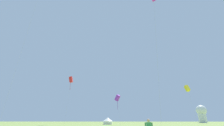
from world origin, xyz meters
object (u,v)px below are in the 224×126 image
(kite_purple_box, at_px, (117,98))
(kite_red_box, at_px, (71,80))
(kite_yellow_box, at_px, (187,88))
(festival_tent_left, at_px, (108,121))
(observatory_dome, at_px, (202,113))

(kite_purple_box, height_order, kite_red_box, kite_red_box)
(kite_yellow_box, bearing_deg, festival_tent_left, 139.52)
(kite_yellow_box, distance_m, festival_tent_left, 33.69)
(observatory_dome, bearing_deg, kite_purple_box, -129.06)
(kite_yellow_box, xyz_separation_m, kite_purple_box, (-20.14, 0.17, -2.54))
(kite_yellow_box, bearing_deg, kite_red_box, 160.30)
(kite_purple_box, bearing_deg, festival_tent_left, 102.35)
(kite_purple_box, xyz_separation_m, observatory_dome, (51.65, 63.66, -1.75))
(kite_yellow_box, distance_m, kite_purple_box, 20.30)
(kite_red_box, bearing_deg, kite_purple_box, -36.24)
(kite_red_box, xyz_separation_m, observatory_dome, (70.45, 49.89, -10.79))
(kite_purple_box, bearing_deg, kite_red_box, 143.76)
(festival_tent_left, bearing_deg, kite_purple_box, -77.65)
(kite_purple_box, bearing_deg, kite_yellow_box, -0.47)
(kite_red_box, xyz_separation_m, festival_tent_left, (14.21, 7.16, -15.36))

